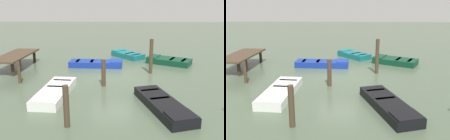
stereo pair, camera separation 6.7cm
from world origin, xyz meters
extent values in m
plane|color=#475642|center=(0.00, 0.00, 0.00)|extent=(80.00, 80.00, 0.00)
cube|color=#423323|center=(1.55, 6.59, 0.90)|extent=(4.45, 1.94, 0.10)
cylinder|color=#2E2318|center=(3.33, 7.10, 0.42)|extent=(0.20, 0.20, 0.85)
cylinder|color=#2E2318|center=(3.26, 5.90, 0.42)|extent=(0.20, 0.20, 0.85)
cylinder|color=#2E2318|center=(-0.22, 6.08, 0.42)|extent=(0.20, 0.20, 0.85)
cube|color=#0C3823|center=(3.10, -4.09, 0.20)|extent=(2.76, 3.39, 0.40)
cube|color=maroon|center=(3.10, -4.09, 0.34)|extent=(2.25, 2.83, 0.04)
cube|color=#0C3823|center=(3.67, -3.04, 0.43)|extent=(1.50, 1.23, 0.06)
cube|color=maroon|center=(3.00, -4.29, 0.38)|extent=(1.11, 0.73, 0.04)
cube|color=maroon|center=(2.60, -5.03, 0.38)|extent=(1.11, 0.73, 0.04)
cube|color=silver|center=(-3.51, 2.67, 0.20)|extent=(3.79, 1.47, 0.40)
cube|color=#334772|center=(-3.51, 2.67, 0.34)|extent=(3.22, 1.17, 0.04)
cube|color=silver|center=(-4.95, 2.76, 0.43)|extent=(0.89, 1.16, 0.06)
cube|color=navy|center=(-3.23, 2.65, 0.38)|extent=(0.26, 0.97, 0.04)
cube|color=navy|center=(-2.21, 2.59, 0.38)|extent=(0.26, 0.97, 0.04)
cube|color=navy|center=(2.16, 1.18, 0.20)|extent=(1.39, 3.73, 0.40)
cube|color=silver|center=(2.16, 1.18, 0.34)|extent=(1.10, 3.16, 0.04)
cube|color=navy|center=(2.08, -0.24, 0.43)|extent=(1.11, 0.87, 0.06)
cube|color=#A4A49F|center=(2.17, 1.46, 0.38)|extent=(0.94, 0.25, 0.04)
cube|color=#A4A49F|center=(2.23, 2.46, 0.38)|extent=(0.94, 0.25, 0.04)
cube|color=#14666B|center=(5.11, -1.15, 0.20)|extent=(2.90, 2.74, 0.40)
cube|color=beige|center=(5.11, -1.15, 0.34)|extent=(2.41, 2.27, 0.04)
cube|color=#14666B|center=(5.92, -0.44, 0.43)|extent=(1.19, 1.24, 0.06)
cube|color=#9B9789|center=(4.95, -1.28, 0.38)|extent=(0.79, 0.87, 0.04)
cube|color=#9B9789|center=(4.38, -1.78, 0.38)|extent=(0.79, 0.87, 0.04)
cube|color=black|center=(-4.90, -2.29, 0.20)|extent=(4.04, 2.22, 0.40)
cube|color=gray|center=(-4.90, -2.29, 0.34)|extent=(3.41, 1.81, 0.04)
cube|color=black|center=(-6.34, -2.72, 0.43)|extent=(1.11, 1.25, 0.06)
cube|color=#776E5D|center=(-4.62, -2.20, 0.38)|extent=(0.45, 0.93, 0.04)
cube|color=#776E5D|center=(-3.60, -1.90, 0.38)|extent=(0.45, 0.93, 0.04)
cylinder|color=#423323|center=(-6.54, 1.48, 0.81)|extent=(0.22, 0.22, 1.61)
cylinder|color=#423323|center=(-1.96, 0.40, 0.74)|extent=(0.23, 0.23, 1.48)
cylinder|color=#423323|center=(0.55, -2.44, 1.10)|extent=(0.23, 0.23, 2.19)
cylinder|color=#423323|center=(-1.62, 5.13, 0.61)|extent=(0.18, 0.18, 1.23)
camera|label=1|loc=(-14.78, -0.39, 4.49)|focal=40.02mm
camera|label=2|loc=(-14.78, -0.46, 4.49)|focal=40.02mm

